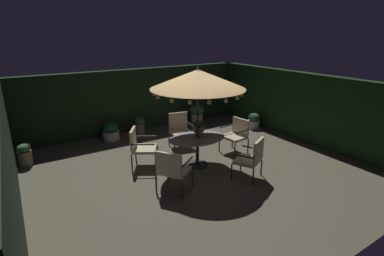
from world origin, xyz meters
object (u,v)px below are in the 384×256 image
at_px(patio_dining_table, 197,143).
at_px(patio_chair_northeast, 172,168).
at_px(patio_chair_south, 180,128).
at_px(centerpiece_planter, 199,127).
at_px(potted_plant_front_corner, 111,131).
at_px(patio_chair_southeast, 237,133).
at_px(potted_plant_back_right, 197,114).
at_px(patio_umbrella, 198,79).
at_px(potted_plant_back_center, 254,121).
at_px(potted_plant_left_far, 140,125).
at_px(patio_chair_east, 252,157).
at_px(patio_chair_north, 140,145).
at_px(potted_plant_right_far, 25,155).

xyz_separation_m(patio_dining_table, patio_chair_northeast, (-1.19, -0.83, -0.04)).
bearing_deg(patio_chair_south, patio_dining_table, -102.12).
xyz_separation_m(centerpiece_planter, potted_plant_front_corner, (-1.41, 2.95, -0.72)).
height_order(patio_chair_southeast, potted_plant_back_right, patio_chair_southeast).
xyz_separation_m(patio_umbrella, patio_chair_northeast, (-1.19, -0.83, -1.67)).
relative_size(potted_plant_back_center, potted_plant_left_far, 0.98).
distance_m(potted_plant_front_corner, potted_plant_left_far, 1.02).
relative_size(patio_chair_east, potted_plant_front_corner, 1.73).
height_order(patio_chair_east, potted_plant_left_far, patio_chair_east).
distance_m(centerpiece_planter, patio_chair_north, 1.56).
xyz_separation_m(patio_chair_north, potted_plant_left_far, (0.96, 2.37, -0.27)).
relative_size(patio_chair_north, potted_plant_back_center, 1.82).
bearing_deg(patio_chair_northeast, potted_plant_back_center, 26.58).
bearing_deg(potted_plant_right_far, potted_plant_left_far, 12.48).
bearing_deg(patio_umbrella, potted_plant_front_corner, 113.12).
bearing_deg(centerpiece_planter, patio_chair_north, 154.48).
relative_size(patio_chair_north, potted_plant_front_corner, 1.72).
distance_m(patio_chair_northeast, potted_plant_left_far, 4.06).
height_order(centerpiece_planter, potted_plant_back_center, centerpiece_planter).
height_order(patio_chair_north, potted_plant_right_far, patio_chair_north).
distance_m(patio_chair_north, potted_plant_front_corner, 2.33).
xyz_separation_m(patio_chair_east, potted_plant_right_far, (-4.43, 3.65, -0.25)).
bearing_deg(potted_plant_front_corner, patio_chair_southeast, -46.60).
bearing_deg(patio_chair_southeast, patio_chair_northeast, -159.42).
bearing_deg(patio_chair_south, potted_plant_right_far, 167.27).
relative_size(patio_dining_table, patio_chair_southeast, 1.57).
relative_size(patio_chair_southeast, potted_plant_front_corner, 1.67).
distance_m(patio_chair_north, patio_chair_northeast, 1.59).
xyz_separation_m(patio_dining_table, patio_chair_north, (-1.25, 0.75, -0.04)).
bearing_deg(potted_plant_right_far, patio_dining_table, -31.88).
bearing_deg(patio_chair_northeast, patio_umbrella, 35.02).
bearing_deg(patio_dining_table, patio_chair_east, -63.12).
bearing_deg(potted_plant_right_far, potted_plant_back_center, -7.02).
height_order(centerpiece_planter, potted_plant_back_right, centerpiece_planter).
bearing_deg(patio_dining_table, potted_plant_front_corner, 113.12).
bearing_deg(patio_chair_north, patio_chair_south, 23.42).
relative_size(patio_chair_southeast, potted_plant_back_center, 1.76).
height_order(patio_chair_southeast, patio_chair_south, patio_chair_south).
xyz_separation_m(patio_chair_northeast, potted_plant_front_corner, (-0.12, 3.89, -0.29)).
bearing_deg(potted_plant_back_right, patio_chair_north, -144.86).
relative_size(centerpiece_planter, potted_plant_back_right, 0.58).
height_order(potted_plant_right_far, potted_plant_front_corner, potted_plant_right_far).
bearing_deg(patio_chair_south, potted_plant_back_center, 0.71).
bearing_deg(centerpiece_planter, patio_umbrella, -133.67).
distance_m(patio_dining_table, centerpiece_planter, 0.42).
bearing_deg(potted_plant_right_far, patio_chair_northeast, -50.87).
bearing_deg(potted_plant_right_far, patio_chair_south, -12.73).
distance_m(patio_dining_table, potted_plant_right_far, 4.46).
relative_size(patio_chair_northeast, potted_plant_front_corner, 1.67).
bearing_deg(potted_plant_back_center, patio_umbrella, -156.72).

